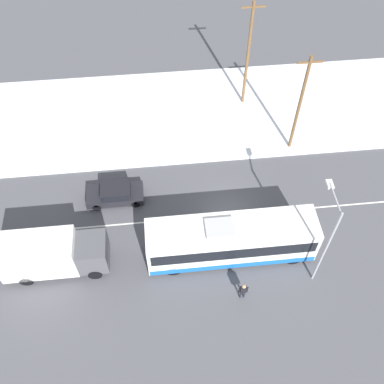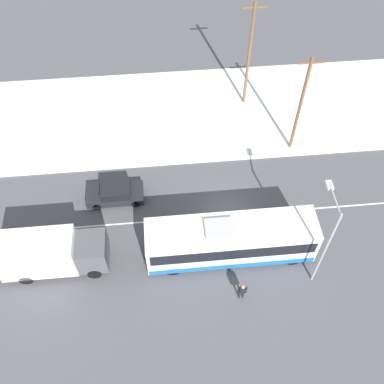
{
  "view_description": "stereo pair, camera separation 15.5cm",
  "coord_description": "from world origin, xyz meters",
  "px_view_note": "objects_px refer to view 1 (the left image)",
  "views": [
    {
      "loc": [
        -4.39,
        -17.73,
        26.57
      ],
      "look_at": [
        -2.43,
        1.28,
        1.4
      ],
      "focal_mm": 42.0,
      "sensor_mm": 36.0,
      "label": 1
    },
    {
      "loc": [
        -4.24,
        -17.75,
        26.57
      ],
      "look_at": [
        -2.43,
        1.28,
        1.4
      ],
      "focal_mm": 42.0,
      "sensor_mm": 36.0,
      "label": 2
    }
  ],
  "objects_px": {
    "utility_pole_snowlot": "(248,55)",
    "utility_pole_roadside": "(300,104)",
    "sedan_car": "(115,193)",
    "box_truck": "(51,254)",
    "pedestrian_at_stop": "(243,290)",
    "streetlamp": "(327,234)",
    "city_bus": "(231,240)"
  },
  "relations": [
    {
      "from": "streetlamp",
      "to": "utility_pole_roadside",
      "type": "distance_m",
      "value": 11.13
    },
    {
      "from": "streetlamp",
      "to": "utility_pole_roadside",
      "type": "bearing_deg",
      "value": 83.76
    },
    {
      "from": "box_truck",
      "to": "streetlamp",
      "type": "xyz_separation_m",
      "value": [
        16.53,
        -2.04,
        2.95
      ]
    },
    {
      "from": "city_bus",
      "to": "streetlamp",
      "type": "distance_m",
      "value": 6.19
    },
    {
      "from": "pedestrian_at_stop",
      "to": "utility_pole_snowlot",
      "type": "bearing_deg",
      "value": 80.11
    },
    {
      "from": "pedestrian_at_stop",
      "to": "streetlamp",
      "type": "bearing_deg",
      "value": 15.31
    },
    {
      "from": "sedan_car",
      "to": "utility_pole_snowlot",
      "type": "distance_m",
      "value": 15.1
    },
    {
      "from": "box_truck",
      "to": "utility_pole_snowlot",
      "type": "relative_size",
      "value": 0.71
    },
    {
      "from": "city_bus",
      "to": "utility_pole_roadside",
      "type": "distance_m",
      "value": 11.46
    },
    {
      "from": "box_truck",
      "to": "sedan_car",
      "type": "relative_size",
      "value": 1.65
    },
    {
      "from": "sedan_car",
      "to": "utility_pole_snowlot",
      "type": "xyz_separation_m",
      "value": [
        10.99,
        9.49,
        4.14
      ]
    },
    {
      "from": "utility_pole_snowlot",
      "to": "utility_pole_roadside",
      "type": "bearing_deg",
      "value": -63.31
    },
    {
      "from": "utility_pole_snowlot",
      "to": "pedestrian_at_stop",
      "type": "bearing_deg",
      "value": -99.89
    },
    {
      "from": "city_bus",
      "to": "sedan_car",
      "type": "bearing_deg",
      "value": 144.97
    },
    {
      "from": "pedestrian_at_stop",
      "to": "streetlamp",
      "type": "distance_m",
      "value": 6.14
    },
    {
      "from": "streetlamp",
      "to": "utility_pole_roadside",
      "type": "xyz_separation_m",
      "value": [
        1.21,
        11.06,
        -0.14
      ]
    },
    {
      "from": "box_truck",
      "to": "pedestrian_at_stop",
      "type": "bearing_deg",
      "value": -15.87
    },
    {
      "from": "box_truck",
      "to": "pedestrian_at_stop",
      "type": "height_order",
      "value": "box_truck"
    },
    {
      "from": "sedan_car",
      "to": "pedestrian_at_stop",
      "type": "relative_size",
      "value": 2.47
    },
    {
      "from": "utility_pole_roadside",
      "to": "utility_pole_snowlot",
      "type": "bearing_deg",
      "value": 116.69
    },
    {
      "from": "utility_pole_snowlot",
      "to": "box_truck",
      "type": "bearing_deg",
      "value": -135.46
    },
    {
      "from": "sedan_car",
      "to": "utility_pole_snowlot",
      "type": "bearing_deg",
      "value": -139.2
    },
    {
      "from": "sedan_car",
      "to": "streetlamp",
      "type": "xyz_separation_m",
      "value": [
        12.62,
        -7.21,
        3.88
      ]
    },
    {
      "from": "box_truck",
      "to": "pedestrian_at_stop",
      "type": "relative_size",
      "value": 4.06
    },
    {
      "from": "city_bus",
      "to": "pedestrian_at_stop",
      "type": "height_order",
      "value": "city_bus"
    },
    {
      "from": "utility_pole_roadside",
      "to": "utility_pole_snowlot",
      "type": "relative_size",
      "value": 0.91
    },
    {
      "from": "sedan_car",
      "to": "utility_pole_snowlot",
      "type": "height_order",
      "value": "utility_pole_snowlot"
    },
    {
      "from": "pedestrian_at_stop",
      "to": "utility_pole_snowlot",
      "type": "xyz_separation_m",
      "value": [
        3.14,
        18.01,
        3.91
      ]
    },
    {
      "from": "city_bus",
      "to": "box_truck",
      "type": "xyz_separation_m",
      "value": [
        -11.47,
        0.12,
        0.07
      ]
    },
    {
      "from": "pedestrian_at_stop",
      "to": "utility_pole_roadside",
      "type": "distance_m",
      "value": 14.18
    },
    {
      "from": "city_bus",
      "to": "utility_pole_roadside",
      "type": "relative_size",
      "value": 1.26
    },
    {
      "from": "sedan_car",
      "to": "pedestrian_at_stop",
      "type": "distance_m",
      "value": 11.59
    }
  ]
}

